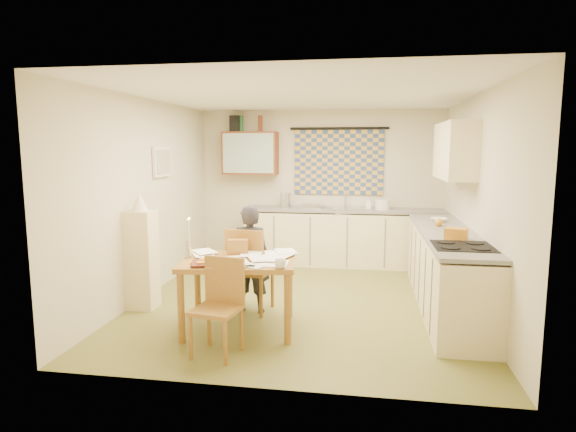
% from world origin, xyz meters
% --- Properties ---
extents(floor, '(4.00, 4.50, 0.02)m').
position_xyz_m(floor, '(0.00, 0.00, -0.01)').
color(floor, brown).
rests_on(floor, ground).
extents(ceiling, '(4.00, 4.50, 0.02)m').
position_xyz_m(ceiling, '(0.00, 0.00, 2.51)').
color(ceiling, white).
rests_on(ceiling, floor).
extents(wall_back, '(4.00, 0.02, 2.50)m').
position_xyz_m(wall_back, '(0.00, 2.26, 1.25)').
color(wall_back, beige).
rests_on(wall_back, floor).
extents(wall_front, '(4.00, 0.02, 2.50)m').
position_xyz_m(wall_front, '(0.00, -2.26, 1.25)').
color(wall_front, beige).
rests_on(wall_front, floor).
extents(wall_left, '(0.02, 4.50, 2.50)m').
position_xyz_m(wall_left, '(-2.01, 0.00, 1.25)').
color(wall_left, beige).
rests_on(wall_left, floor).
extents(wall_right, '(0.02, 4.50, 2.50)m').
position_xyz_m(wall_right, '(2.01, 0.00, 1.25)').
color(wall_right, beige).
rests_on(wall_right, floor).
extents(window_blind, '(1.45, 0.03, 1.05)m').
position_xyz_m(window_blind, '(0.30, 2.22, 1.65)').
color(window_blind, '#32497C').
rests_on(window_blind, wall_back).
extents(curtain_rod, '(1.60, 0.04, 0.04)m').
position_xyz_m(curtain_rod, '(0.30, 2.20, 2.20)').
color(curtain_rod, black).
rests_on(curtain_rod, wall_back).
extents(wall_cabinet, '(0.90, 0.34, 0.70)m').
position_xyz_m(wall_cabinet, '(-1.15, 2.08, 1.80)').
color(wall_cabinet, '#602B12').
rests_on(wall_cabinet, wall_back).
extents(wall_cabinet_glass, '(0.84, 0.02, 0.64)m').
position_xyz_m(wall_cabinet_glass, '(-1.15, 1.91, 1.80)').
color(wall_cabinet_glass, '#99B2A5').
rests_on(wall_cabinet_glass, wall_back).
extents(upper_cabinet_right, '(0.34, 1.30, 0.70)m').
position_xyz_m(upper_cabinet_right, '(1.83, 0.55, 1.85)').
color(upper_cabinet_right, beige).
rests_on(upper_cabinet_right, wall_right).
extents(framed_print, '(0.04, 0.50, 0.40)m').
position_xyz_m(framed_print, '(-1.97, 0.40, 1.70)').
color(framed_print, white).
rests_on(framed_print, wall_left).
extents(print_canvas, '(0.01, 0.42, 0.32)m').
position_xyz_m(print_canvas, '(-1.95, 0.40, 1.70)').
color(print_canvas, beige).
rests_on(print_canvas, wall_left).
extents(counter_back, '(3.30, 0.62, 0.92)m').
position_xyz_m(counter_back, '(0.48, 1.95, 0.45)').
color(counter_back, beige).
rests_on(counter_back, floor).
extents(counter_right, '(0.62, 2.95, 0.92)m').
position_xyz_m(counter_right, '(1.70, 0.01, 0.45)').
color(counter_right, beige).
rests_on(counter_right, floor).
extents(stove, '(0.60, 0.60, 0.93)m').
position_xyz_m(stove, '(1.70, -0.87, 0.46)').
color(stove, white).
rests_on(stove, floor).
extents(sink, '(0.68, 0.63, 0.10)m').
position_xyz_m(sink, '(0.46, 1.95, 0.88)').
color(sink, silver).
rests_on(sink, counter_back).
extents(tap, '(0.03, 0.03, 0.28)m').
position_xyz_m(tap, '(0.42, 2.13, 1.06)').
color(tap, silver).
rests_on(tap, counter_back).
extents(dish_rack, '(0.39, 0.35, 0.06)m').
position_xyz_m(dish_rack, '(-0.10, 1.95, 0.95)').
color(dish_rack, silver).
rests_on(dish_rack, counter_back).
extents(kettle, '(0.20, 0.20, 0.24)m').
position_xyz_m(kettle, '(-0.54, 1.95, 1.04)').
color(kettle, silver).
rests_on(kettle, counter_back).
extents(mixing_bowl, '(0.28, 0.28, 0.16)m').
position_xyz_m(mixing_bowl, '(1.02, 1.95, 1.00)').
color(mixing_bowl, white).
rests_on(mixing_bowl, counter_back).
extents(soap_bottle, '(0.11, 0.12, 0.19)m').
position_xyz_m(soap_bottle, '(0.81, 2.00, 1.01)').
color(soap_bottle, white).
rests_on(soap_bottle, counter_back).
extents(bowl, '(0.23, 0.23, 0.05)m').
position_xyz_m(bowl, '(1.70, 0.74, 0.95)').
color(bowl, white).
rests_on(bowl, counter_right).
extents(orange_bag, '(0.26, 0.23, 0.12)m').
position_xyz_m(orange_bag, '(1.70, -0.50, 0.98)').
color(orange_bag, orange).
rests_on(orange_bag, counter_right).
extents(fruit_orange, '(0.10, 0.10, 0.10)m').
position_xyz_m(fruit_orange, '(1.65, 0.37, 0.97)').
color(fruit_orange, orange).
rests_on(fruit_orange, counter_right).
extents(speaker, '(0.21, 0.24, 0.26)m').
position_xyz_m(speaker, '(-1.42, 2.08, 2.28)').
color(speaker, black).
rests_on(speaker, wall_cabinet).
extents(bottle_green, '(0.09, 0.09, 0.26)m').
position_xyz_m(bottle_green, '(-1.31, 2.08, 2.28)').
color(bottle_green, '#195926').
rests_on(bottle_green, wall_cabinet).
extents(bottle_brown, '(0.08, 0.08, 0.26)m').
position_xyz_m(bottle_brown, '(-0.98, 2.08, 2.28)').
color(bottle_brown, '#602B12').
rests_on(bottle_brown, wall_cabinet).
extents(dining_table, '(1.26, 1.02, 0.75)m').
position_xyz_m(dining_table, '(-0.54, -1.05, 0.38)').
color(dining_table, brown).
rests_on(dining_table, floor).
extents(chair_far, '(0.51, 0.51, 0.99)m').
position_xyz_m(chair_far, '(-0.55, -0.48, 0.31)').
color(chair_far, brown).
rests_on(chair_far, floor).
extents(chair_near, '(0.46, 0.46, 0.88)m').
position_xyz_m(chair_near, '(-0.58, -1.68, 0.27)').
color(chair_near, brown).
rests_on(chair_near, floor).
extents(person, '(0.48, 0.33, 1.25)m').
position_xyz_m(person, '(-0.55, -0.51, 0.63)').
color(person, black).
rests_on(person, floor).
extents(shelf_stand, '(0.32, 0.30, 1.16)m').
position_xyz_m(shelf_stand, '(-1.84, -0.57, 0.58)').
color(shelf_stand, beige).
rests_on(shelf_stand, floor).
extents(lampshade, '(0.20, 0.20, 0.22)m').
position_xyz_m(lampshade, '(-1.84, -0.57, 1.27)').
color(lampshade, white).
rests_on(lampshade, shelf_stand).
extents(letter_rack, '(0.24, 0.15, 0.16)m').
position_xyz_m(letter_rack, '(-0.61, -0.82, 0.83)').
color(letter_rack, brown).
rests_on(letter_rack, dining_table).
extents(mug, '(0.16, 0.16, 0.09)m').
position_xyz_m(mug, '(-0.05, -1.36, 0.79)').
color(mug, white).
rests_on(mug, dining_table).
extents(magazine, '(0.35, 0.38, 0.03)m').
position_xyz_m(magazine, '(-0.93, -1.37, 0.76)').
color(magazine, maroon).
rests_on(magazine, dining_table).
extents(book, '(0.26, 0.31, 0.02)m').
position_xyz_m(book, '(-0.93, -1.23, 0.76)').
color(book, orange).
rests_on(book, dining_table).
extents(orange_box, '(0.14, 0.12, 0.04)m').
position_xyz_m(orange_box, '(-0.81, -1.38, 0.77)').
color(orange_box, orange).
rests_on(orange_box, dining_table).
extents(eyeglasses, '(0.14, 0.07, 0.02)m').
position_xyz_m(eyeglasses, '(-0.36, -1.34, 0.76)').
color(eyeglasses, black).
rests_on(eyeglasses, dining_table).
extents(candle_holder, '(0.07, 0.07, 0.18)m').
position_xyz_m(candle_holder, '(-1.07, -1.08, 0.84)').
color(candle_holder, silver).
rests_on(candle_holder, dining_table).
extents(candle, '(0.03, 0.03, 0.22)m').
position_xyz_m(candle, '(-1.07, -1.07, 1.04)').
color(candle, white).
rests_on(candle, dining_table).
extents(candle_flame, '(0.02, 0.02, 0.02)m').
position_xyz_m(candle_flame, '(-1.05, -1.07, 1.16)').
color(candle_flame, '#FFCC66').
rests_on(candle_flame, dining_table).
extents(papers, '(1.20, 1.02, 0.03)m').
position_xyz_m(papers, '(-0.44, -1.05, 0.76)').
color(papers, white).
rests_on(papers, dining_table).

